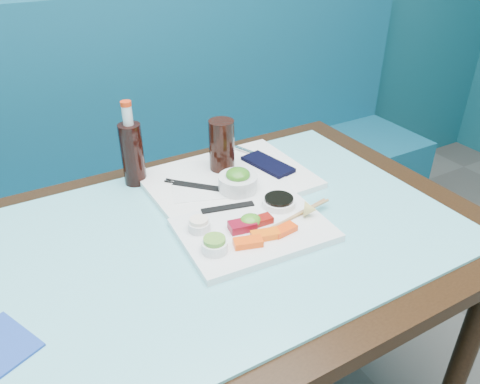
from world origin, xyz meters
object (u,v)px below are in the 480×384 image
seaweed_bowl (238,183)px  cola_bottle_body (133,154)px  dining_table (208,265)px  serving_tray (228,180)px  booth_bench (121,206)px  cola_glass (222,145)px  sashimi_plate (254,230)px

seaweed_bowl → cola_bottle_body: size_ratio=0.60×
dining_table → serving_tray: serving_tray is taller
booth_bench → seaweed_bowl: size_ratio=27.95×
dining_table → cola_glass: bearing=54.9°
booth_bench → dining_table: 0.89m
dining_table → serving_tray: bearing=49.8°
dining_table → sashimi_plate: sashimi_plate is taller
booth_bench → cola_bottle_body: 0.70m
booth_bench → serving_tray: 0.77m
seaweed_bowl → booth_bench: bearing=102.5°
dining_table → seaweed_bowl: bearing=38.2°
booth_bench → serving_tray: (0.17, -0.64, 0.39)m
booth_bench → cola_glass: bearing=-73.0°
sashimi_plate → cola_glass: cola_glass is taller
booth_bench → cola_glass: booth_bench is taller
cola_glass → cola_bottle_body: (-0.24, 0.08, -0.00)m
serving_tray → cola_glass: bearing=79.2°
serving_tray → cola_glass: 0.10m
cola_glass → booth_bench: bearing=107.0°
booth_bench → cola_glass: 0.77m
seaweed_bowl → dining_table: bearing=-141.8°
booth_bench → sashimi_plate: size_ratio=8.46×
booth_bench → cola_bottle_body: booth_bench is taller
cola_bottle_body → seaweed_bowl: bearing=-43.4°
cola_glass → serving_tray: bearing=-100.3°
seaweed_bowl → cola_bottle_body: (-0.22, 0.21, 0.05)m
booth_bench → seaweed_bowl: bearing=-77.5°
booth_bench → seaweed_bowl: booth_bench is taller
serving_tray → cola_glass: (0.01, 0.05, 0.08)m
booth_bench → seaweed_bowl: (0.16, -0.71, 0.42)m
cola_bottle_body → booth_bench: bearing=83.0°
dining_table → cola_bottle_body: bearing=100.5°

